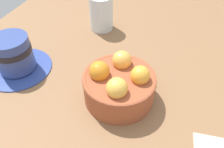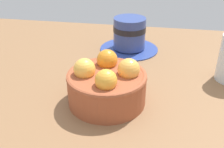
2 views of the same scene
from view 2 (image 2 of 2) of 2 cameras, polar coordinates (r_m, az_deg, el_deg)
name	(u,v)px [view 2 (image 2 of 2)]	position (r cm, az deg, el deg)	size (l,w,h in cm)	color
ground_plane	(107,108)	(51.13, -1.07, -7.34)	(119.57, 90.74, 3.18)	brown
terracotta_bowl	(107,84)	(48.19, -1.13, -2.11)	(14.48, 14.48, 8.78)	#9E4C2D
coffee_cup	(129,35)	(70.65, 3.74, 8.31)	(15.48, 15.48, 8.65)	#2D4391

